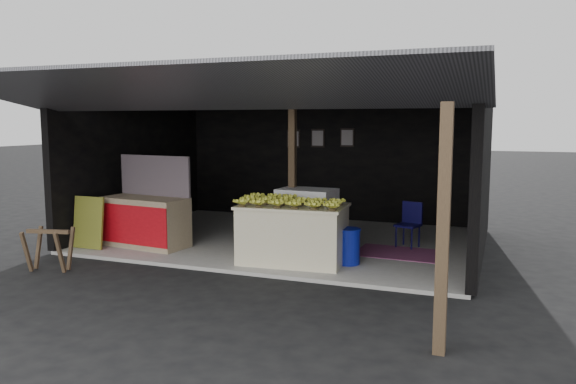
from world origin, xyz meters
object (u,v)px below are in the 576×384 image
at_px(white_crate, 307,219).
at_px(sawhorse, 49,245).
at_px(banana_table, 293,234).
at_px(plastic_chair, 410,221).
at_px(water_barrel, 348,247).
at_px(neighbor_stall, 145,219).

xyz_separation_m(white_crate, sawhorse, (-3.32, -2.60, -0.18)).
bearing_deg(banana_table, plastic_chair, 44.76).
bearing_deg(water_barrel, banana_table, -165.84).
bearing_deg(white_crate, banana_table, -80.15).
height_order(banana_table, neighbor_stall, neighbor_stall).
relative_size(white_crate, water_barrel, 1.99).
xyz_separation_m(banana_table, water_barrel, (0.86, 0.22, -0.20)).
bearing_deg(sawhorse, banana_table, 12.38).
relative_size(neighbor_stall, plastic_chair, 2.03).
height_order(neighbor_stall, water_barrel, neighbor_stall).
height_order(banana_table, sawhorse, banana_table).
bearing_deg(neighbor_stall, plastic_chair, 26.72).
xyz_separation_m(water_barrel, plastic_chair, (0.71, 1.61, 0.20)).
bearing_deg(neighbor_stall, sawhorse, -98.23).
bearing_deg(banana_table, water_barrel, 9.73).
relative_size(banana_table, water_barrel, 3.25).
distance_m(banana_table, white_crate, 0.94).
xyz_separation_m(banana_table, plastic_chair, (1.57, 1.82, 0.01)).
distance_m(banana_table, sawhorse, 3.79).
relative_size(banana_table, white_crate, 1.63).
distance_m(white_crate, plastic_chair, 1.89).
bearing_deg(white_crate, neighbor_stall, -160.46).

